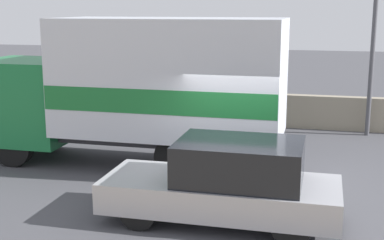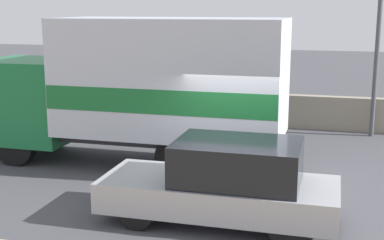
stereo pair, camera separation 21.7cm
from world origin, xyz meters
The scene contains 4 objects.
ground_plane centered at (0.00, 0.00, 0.00)m, with size 80.00×80.00×0.00m, color #47474C.
stone_wall_backdrop centered at (0.00, 7.34, 0.55)m, with size 60.00×0.35×1.09m.
box_truck centered at (-2.60, 2.05, 1.99)m, with size 7.72×2.46×3.67m.
car_hatchback centered at (0.09, -1.05, 0.76)m, with size 4.34×1.72×1.56m.
Camera 1 is at (1.74, -10.29, 3.93)m, focal length 50.00 mm.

